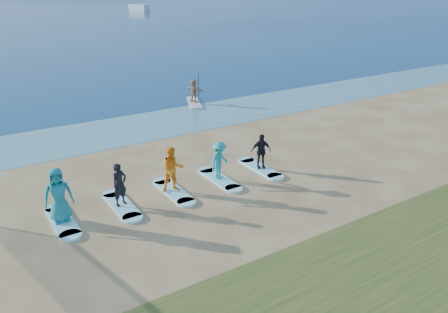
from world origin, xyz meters
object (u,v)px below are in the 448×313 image
student_1 (120,185)px  surfboard_4 (260,168)px  student_4 (261,151)px  surfboard_2 (174,192)px  surfboard_1 (122,205)px  paddleboarder (194,91)px  paddleboard (194,103)px  surfboard_3 (220,179)px  surfboard_0 (63,221)px  boat_offshore_b (139,11)px  student_2 (173,169)px  student_3 (219,160)px  student_0 (58,195)px

student_1 → surfboard_4: 6.30m
surfboard_4 → student_4: (0.00, 0.00, 0.80)m
surfboard_2 → surfboard_1: bearing=180.0°
paddleboarder → student_1: (-9.11, -11.08, 0.02)m
paddleboard → surfboard_3: bearing=-91.7°
surfboard_0 → surfboard_3: bearing=0.0°
surfboard_1 → surfboard_4: same height
paddleboard → boat_offshore_b: 97.94m
surfboard_1 → student_1: (0.00, 0.00, 0.84)m
paddleboarder → boat_offshore_b: paddleboarder is taller
student_2 → student_3: (2.08, 0.00, -0.10)m
surfboard_3 → paddleboard: bearing=65.9°
boat_offshore_b → surfboard_0: bearing=-134.6°
surfboard_1 → surfboard_2: 2.08m
paddleboarder → student_0: (-11.19, -11.08, 0.17)m
paddleboard → paddleboarder: 0.81m
boat_offshore_b → surfboard_4: boat_offshore_b is taller
paddleboarder → surfboard_2: bearing=131.3°
surfboard_2 → student_2: size_ratio=1.25×
paddleboarder → surfboard_0: paddleboarder is taller
student_2 → student_4: size_ratio=1.17×
surfboard_3 → student_3: (0.00, 0.00, 0.83)m
student_2 → surfboard_2: bearing=0.0°
surfboard_2 → surfboard_3: 2.08m
surfboard_4 → student_2: bearing=180.0°
surfboard_3 → paddleboarder: bearing=65.9°
student_2 → surfboard_3: 2.28m
surfboard_1 → student_4: bearing=0.0°
student_1 → surfboard_2: student_1 is taller
paddleboard → surfboard_3: 12.13m
student_3 → surfboard_3: bearing=0.0°
student_2 → surfboard_3: bearing=11.1°
boat_offshore_b → surfboard_4: size_ratio=2.71×
paddleboard → surfboard_1: (-9.11, -11.08, -0.01)m
surfboard_2 → student_3: bearing=0.0°
paddleboarder → student_0: bearing=118.4°
student_0 → surfboard_4: bearing=6.6°
student_4 → paddleboard: bearing=95.3°
student_0 → surfboard_0: bearing=0.0°
student_2 → boat_offshore_b: bearing=79.4°
boat_offshore_b → student_3: bearing=-131.6°
surfboard_0 → student_4: (8.32, 0.00, 0.80)m
student_2 → surfboard_4: (4.16, 0.00, -0.93)m
student_0 → surfboard_2: size_ratio=0.86×
paddleboarder → paddleboard: bearing=-0.0°
surfboard_3 → surfboard_4: (2.08, 0.00, 0.00)m
student_0 → surfboard_4: 8.38m
paddleboarder → surfboard_3: size_ratio=0.68×
surfboard_1 → surfboard_3: bearing=0.0°
paddleboard → surfboard_4: size_ratio=1.36×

